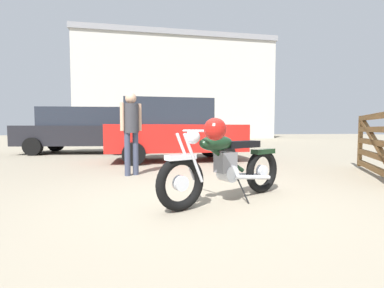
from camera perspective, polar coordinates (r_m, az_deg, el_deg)
ground_plane at (r=3.49m, az=2.44°, el=-12.28°), size 80.00×80.00×0.00m
vintage_motorcycle at (r=3.35m, az=7.27°, el=-4.35°), size 1.93×1.09×1.07m
timber_gate at (r=5.95m, az=36.20°, el=0.42°), size 1.43×2.24×1.60m
bystander at (r=5.35m, az=-13.26°, el=4.10°), size 0.41×0.30×1.66m
dark_sedan_left at (r=7.64m, az=-4.05°, el=3.16°), size 3.92×1.87×1.78m
silver_sedan_mid at (r=16.23m, az=-3.03°, el=2.96°), size 4.27×2.05×1.67m
white_estate_far at (r=10.89m, az=-22.04°, el=3.09°), size 4.88×2.41×1.74m
industrial_building at (r=31.12m, az=-4.30°, el=10.87°), size 19.45×13.86×10.05m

